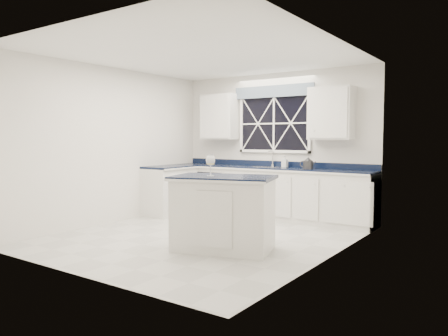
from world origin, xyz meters
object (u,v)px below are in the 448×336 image
Objects in this scene: island at (223,213)px; soap_bottle at (285,161)px; dishwasher at (219,191)px; wine_glass at (211,161)px; kettle at (308,163)px; faucet at (272,158)px.

island is 7.05× the size of soap_bottle.
dishwasher is at bearing 109.62° from island.
island is 5.17× the size of wine_glass.
kettle is at bearing -0.59° from dishwasher.
faucet reaches higher than dishwasher.
soap_bottle is at bearing 95.60° from wine_glass.
island is (1.79, -2.40, 0.08)m from dishwasher.
wine_glass is (-0.13, -0.11, 0.69)m from island.
kettle is 1.00× the size of wine_glass.
soap_bottle is at bearing 159.51° from kettle.
island is 0.71m from wine_glass.
soap_bottle is (-0.26, 2.64, -0.14)m from wine_glass.
kettle is at bearing 83.96° from wine_glass.
soap_bottle is at bearing -12.89° from faucet.
kettle is (1.92, -0.02, 0.62)m from dishwasher.
faucet reaches higher than soap_bottle.
faucet is 0.20× the size of island.
island is at bearing -98.22° from kettle.
faucet is at bearing 167.11° from soap_bottle.
faucet is at bearing 160.47° from kettle.
kettle reaches higher than island.
wine_glass reaches higher than soap_bottle.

